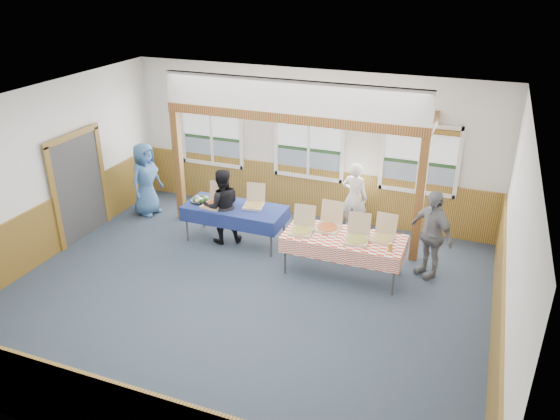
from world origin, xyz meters
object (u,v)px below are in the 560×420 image
(table_right, at_px, (344,239))
(man_blue, at_px, (146,179))
(woman_white, at_px, (355,197))
(table_left, at_px, (235,209))
(woman_black, at_px, (222,206))
(person_grey, at_px, (431,234))

(table_right, relative_size, man_blue, 1.41)
(woman_white, bearing_deg, table_left, 40.94)
(table_right, bearing_deg, woman_white, 117.61)
(man_blue, bearing_deg, woman_black, -95.68)
(woman_black, relative_size, man_blue, 0.94)
(table_left, relative_size, table_right, 0.88)
(woman_white, xyz_separation_m, person_grey, (1.68, -1.26, 0.07))
(table_left, distance_m, table_right, 2.38)
(table_right, height_order, person_grey, person_grey)
(woman_black, height_order, man_blue, man_blue)
(table_left, relative_size, man_blue, 1.25)
(table_left, height_order, man_blue, man_blue)
(man_blue, bearing_deg, table_right, -91.81)
(woman_black, distance_m, man_blue, 2.24)
(person_grey, bearing_deg, man_blue, -144.27)
(woman_white, height_order, woman_black, woman_black)
(man_blue, distance_m, person_grey, 6.16)
(table_left, relative_size, woman_white, 1.37)
(table_right, height_order, woman_black, woman_black)
(woman_black, bearing_deg, table_left, 169.42)
(table_right, xyz_separation_m, person_grey, (1.42, 0.54, 0.11))
(woman_black, bearing_deg, person_grey, 150.78)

